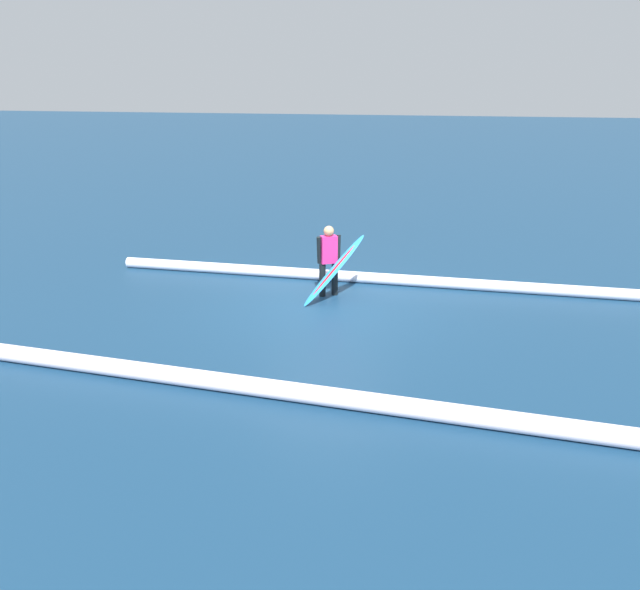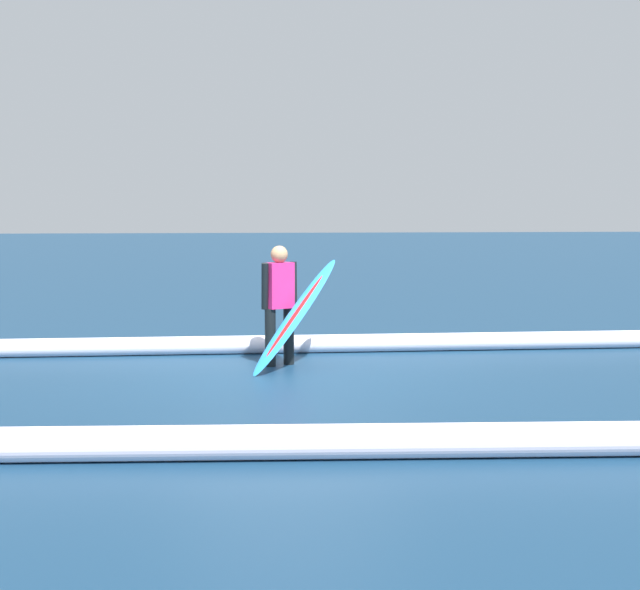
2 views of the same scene
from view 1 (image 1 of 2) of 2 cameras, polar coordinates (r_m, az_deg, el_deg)
The scene contains 5 objects.
ground_plane at distance 12.88m, azimuth 0.41°, elevation -0.99°, with size 135.24×135.24×0.00m, color navy.
surfer at distance 13.23m, azimuth 0.81°, elevation 3.51°, with size 0.47×0.36×1.54m.
surfboard at distance 12.94m, azimuth 1.29°, elevation 2.27°, with size 1.29×1.14×1.37m.
wave_crest_foreground at distance 14.19m, azimuth 10.18°, elevation 1.20°, with size 0.25×0.25×14.93m, color white.
wave_crest_midground at distance 10.25m, azimuth -16.86°, elevation -6.60°, with size 0.28×0.28×23.14m, color white.
Camera 1 is at (-2.30, 11.84, 4.50)m, focal length 34.80 mm.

